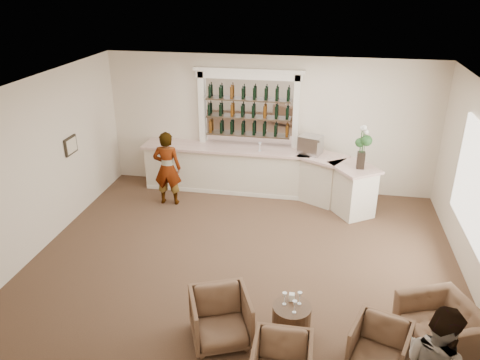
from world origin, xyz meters
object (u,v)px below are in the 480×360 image
at_px(sommelier, 167,168).
at_px(espresso_machine, 310,145).
at_px(bar_counter, 259,172).
at_px(flower_vase, 362,144).
at_px(armchair_left, 221,318).
at_px(cocktail_table, 291,320).
at_px(armchair_right, 380,347).
at_px(armchair_far, 441,328).

relative_size(sommelier, espresso_machine, 3.56).
relative_size(bar_counter, flower_vase, 5.87).
height_order(armchair_left, flower_vase, flower_vase).
relative_size(cocktail_table, armchair_left, 0.67).
bearing_deg(bar_counter, armchair_right, -64.87).
distance_m(bar_counter, cocktail_table, 4.95).
distance_m(armchair_left, espresso_machine, 5.30).
distance_m(bar_counter, armchair_far, 5.77).
bearing_deg(armchair_far, flower_vase, 170.94).
bearing_deg(armchair_right, flower_vase, 110.65).
relative_size(armchair_right, flower_vase, 0.78).
relative_size(bar_counter, armchair_right, 7.56).
bearing_deg(espresso_machine, armchair_right, -56.85).
height_order(bar_counter, sommelier, sommelier).
bearing_deg(armchair_far, sommelier, -148.94).
xyz_separation_m(sommelier, armchair_right, (4.46, -4.35, -0.54)).
bearing_deg(armchair_right, armchair_left, -164.00).
bearing_deg(cocktail_table, armchair_right, -19.37).
distance_m(espresso_machine, flower_vase, 1.35).
relative_size(bar_counter, armchair_far, 5.21).
bearing_deg(armchair_right, cocktail_table, 179.64).
bearing_deg(bar_counter, sommelier, -156.57).
relative_size(armchair_left, armchair_far, 0.79).
distance_m(armchair_far, flower_vase, 4.35).
bearing_deg(sommelier, cocktail_table, 124.81).
height_order(bar_counter, armchair_far, bar_counter).
bearing_deg(armchair_left, armchair_right, -25.51).
relative_size(cocktail_table, flower_vase, 0.59).
relative_size(bar_counter, espresso_machine, 11.53).
bearing_deg(armchair_left, flower_vase, 41.83).
bearing_deg(cocktail_table, espresso_machine, 90.06).
bearing_deg(bar_counter, flower_vase, -16.46).
relative_size(cocktail_table, armchair_far, 0.53).
relative_size(bar_counter, armchair_left, 6.63).
bearing_deg(armchair_right, bar_counter, 134.14).
height_order(bar_counter, espresso_machine, espresso_machine).
bearing_deg(sommelier, bar_counter, -161.24).
height_order(armchair_left, armchair_right, armchair_left).
distance_m(bar_counter, flower_vase, 2.66).
xyz_separation_m(cocktail_table, armchair_far, (2.13, 0.09, 0.11)).
xyz_separation_m(cocktail_table, sommelier, (-3.22, 3.91, 0.63)).
bearing_deg(espresso_machine, armchair_far, -45.76).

